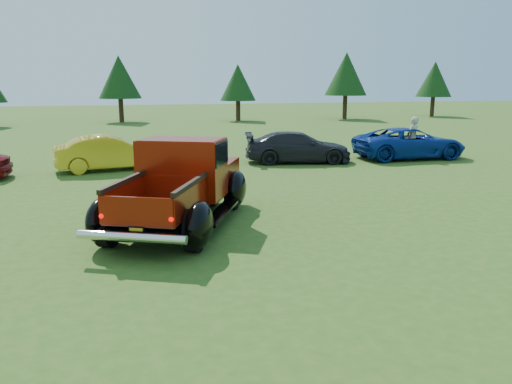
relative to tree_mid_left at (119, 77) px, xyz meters
name	(u,v)px	position (x,y,z in m)	size (l,w,h in m)	color
ground	(284,238)	(3.00, -31.00, -3.38)	(120.00, 120.00, 0.00)	#2D5217
tree_mid_left	(119,77)	(0.00, 0.00, 0.00)	(3.20, 3.20, 5.00)	#332114
tree_mid_right	(238,83)	(9.00, -1.00, -0.41)	(2.82, 2.82, 4.40)	#332114
tree_east	(346,74)	(18.00, -1.50, 0.27)	(3.46, 3.46, 5.40)	#332114
tree_far_east	(434,79)	(27.00, -0.50, -0.14)	(3.07, 3.07, 4.80)	#332114
pickup_truck	(183,182)	(1.21, -29.19, -2.50)	(3.93, 5.30, 1.86)	black
show_car_yellow	(110,153)	(-0.50, -21.91, -2.77)	(1.30, 3.73, 1.23)	gold
show_car_grey	(298,147)	(6.50, -22.01, -2.79)	(1.65, 4.07, 1.18)	black
show_car_blue	(409,143)	(11.23, -22.24, -2.76)	(2.07, 4.49, 1.25)	navy
spectator	(413,138)	(11.20, -22.48, -2.53)	(0.62, 0.41, 1.71)	#A8A091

